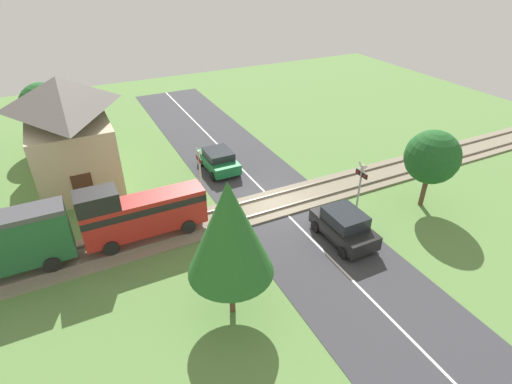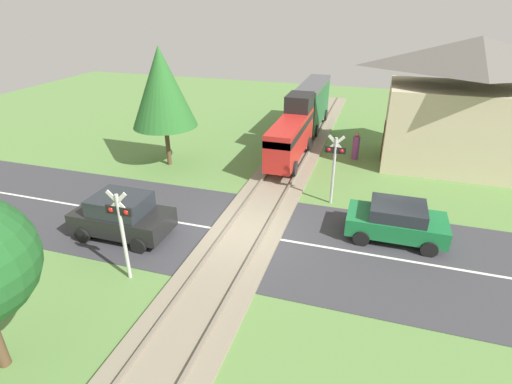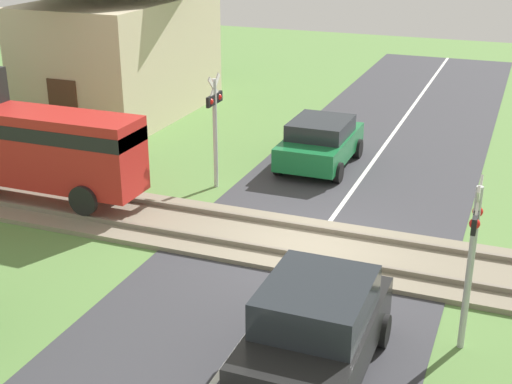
# 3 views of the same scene
# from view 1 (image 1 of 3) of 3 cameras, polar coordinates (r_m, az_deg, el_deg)

# --- Properties ---
(ground_plane) EXTENTS (60.00, 60.00, 0.00)m
(ground_plane) POSITION_cam_1_polar(r_m,az_deg,el_deg) (23.68, 2.94, -1.72)
(ground_plane) COLOR #5B8442
(road_surface) EXTENTS (48.00, 6.40, 0.02)m
(road_surface) POSITION_cam_1_polar(r_m,az_deg,el_deg) (23.68, 2.94, -1.70)
(road_surface) COLOR #38383D
(road_surface) RESTS_ON ground_plane
(track_bed) EXTENTS (2.80, 48.00, 0.24)m
(track_bed) POSITION_cam_1_polar(r_m,az_deg,el_deg) (23.64, 2.94, -1.58)
(track_bed) COLOR gray
(track_bed) RESTS_ON ground_plane
(train) EXTENTS (1.58, 12.64, 3.18)m
(train) POSITION_cam_1_polar(r_m,az_deg,el_deg) (20.47, -25.06, -4.70)
(train) COLOR red
(train) RESTS_ON track_bed
(car_near_crossing) EXTENTS (3.69, 1.98, 1.68)m
(car_near_crossing) POSITION_cam_1_polar(r_m,az_deg,el_deg) (20.89, 12.45, -4.72)
(car_near_crossing) COLOR black
(car_near_crossing) RESTS_ON ground_plane
(car_far_side) EXTENTS (3.61, 1.98, 1.45)m
(car_far_side) POSITION_cam_1_polar(r_m,az_deg,el_deg) (27.11, -5.37, 4.60)
(car_far_side) COLOR #197038
(car_far_side) RESTS_ON ground_plane
(crossing_signal_west_approach) EXTENTS (0.90, 0.18, 3.17)m
(crossing_signal_west_approach) POSITION_cam_1_polar(r_m,az_deg,el_deg) (22.58, 14.69, 1.44)
(crossing_signal_west_approach) COLOR #B7B7B7
(crossing_signal_west_approach) RESTS_ON ground_plane
(crossing_signal_east_approach) EXTENTS (0.90, 0.18, 3.17)m
(crossing_signal_east_approach) POSITION_cam_1_polar(r_m,az_deg,el_deg) (23.61, -8.04, 3.59)
(crossing_signal_east_approach) COLOR #B7B7B7
(crossing_signal_east_approach) RESTS_ON ground_plane
(station_building) EXTENTS (8.22, 4.94, 6.66)m
(station_building) POSITION_cam_1_polar(r_m,az_deg,el_deg) (27.54, -25.15, 7.84)
(station_building) COLOR #C6B793
(station_building) RESTS_ON ground_plane
(pedestrian_by_station) EXTENTS (0.39, 0.39, 1.56)m
(pedestrian_by_station) POSITION_cam_1_polar(r_m,az_deg,el_deg) (23.91, -21.60, -1.78)
(pedestrian_by_station) COLOR #7F3D84
(pedestrian_by_station) RESTS_ON ground_plane
(tree_by_station) EXTENTS (3.32, 3.32, 4.82)m
(tree_by_station) POSITION_cam_1_polar(r_m,az_deg,el_deg) (33.58, -28.06, 10.83)
(tree_by_station) COLOR brown
(tree_by_station) RESTS_ON ground_plane
(tree_roadside_hedge) EXTENTS (3.36, 3.36, 6.22)m
(tree_roadside_hedge) POSITION_cam_1_polar(r_m,az_deg,el_deg) (14.60, -3.84, -5.36)
(tree_roadside_hedge) COLOR brown
(tree_roadside_hedge) RESTS_ON ground_plane
(tree_beyond_track) EXTENTS (3.02, 3.02, 4.63)m
(tree_beyond_track) POSITION_cam_1_polar(r_m,az_deg,el_deg) (24.11, 23.87, 4.57)
(tree_beyond_track) COLOR brown
(tree_beyond_track) RESTS_ON ground_plane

